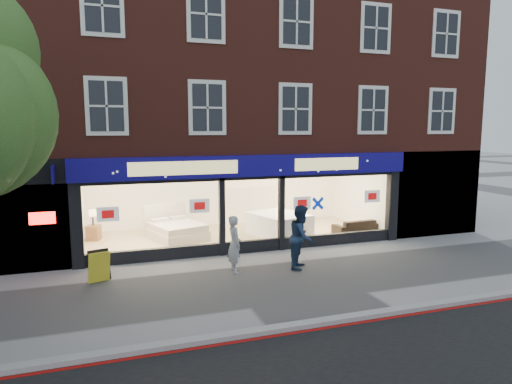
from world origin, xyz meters
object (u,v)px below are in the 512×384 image
sofa (356,226)px  pedestrian_blue (301,237)px  display_bed (176,230)px  mattress_stack (279,224)px  a_board (99,266)px  pedestrian_grey (234,244)px

sofa → pedestrian_blue: (-3.75, -3.09, 0.59)m
pedestrian_blue → sofa: bearing=-16.0°
display_bed → sofa: bearing=-29.1°
display_bed → mattress_stack: 3.89m
a_board → pedestrian_blue: 5.80m
mattress_stack → pedestrian_grey: 4.48m
sofa → a_board: size_ratio=2.07×
sofa → pedestrian_blue: 4.90m
display_bed → mattress_stack: size_ratio=0.98×
display_bed → sofa: size_ratio=1.37×
display_bed → sofa: display_bed is taller
display_bed → mattress_stack: (3.81, -0.77, 0.09)m
pedestrian_grey → pedestrian_blue: 2.04m
a_board → display_bed: bearing=39.5°
mattress_stack → sofa: bearing=-11.6°
mattress_stack → display_bed: bearing=168.5°
pedestrian_grey → display_bed: bearing=12.7°
sofa → pedestrian_blue: bearing=35.5°
pedestrian_blue → a_board: bearing=118.8°
mattress_stack → a_board: (-6.50, -3.13, -0.08)m
a_board → pedestrian_grey: bearing=-21.7°
display_bed → pedestrian_grey: (1.03, -4.27, 0.41)m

